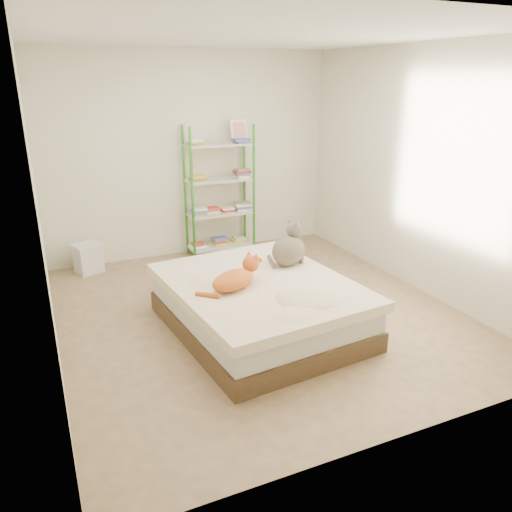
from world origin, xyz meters
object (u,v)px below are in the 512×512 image
bed (259,305)px  cardboard_box (228,278)px  white_bin (88,258)px  orange_cat (233,278)px  shelf_unit (220,196)px  grey_cat (289,244)px

bed → cardboard_box: 0.89m
bed → white_bin: bed is taller
orange_cat → cardboard_box: (0.31, 0.95, -0.40)m
bed → white_bin: size_ratio=5.20×
bed → shelf_unit: size_ratio=1.17×
bed → orange_cat: (-0.28, -0.07, 0.35)m
white_bin → shelf_unit: bearing=1.0°
bed → grey_cat: bearing=26.3°
orange_cat → white_bin: (-1.01, 2.25, -0.41)m
cardboard_box → white_bin: 1.85m
bed → orange_cat: size_ratio=3.82×
shelf_unit → cardboard_box: (-0.42, -1.33, -0.59)m
grey_cat → white_bin: 2.63m
orange_cat → shelf_unit: bearing=49.4°
orange_cat → grey_cat: (0.72, 0.34, 0.11)m
orange_cat → white_bin: size_ratio=1.36×
grey_cat → white_bin: bearing=26.3°
orange_cat → white_bin: orange_cat is taller
grey_cat → white_bin: size_ratio=1.12×
bed → shelf_unit: shelf_unit is taller
shelf_unit → grey_cat: bearing=-89.9°
bed → white_bin: 2.54m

